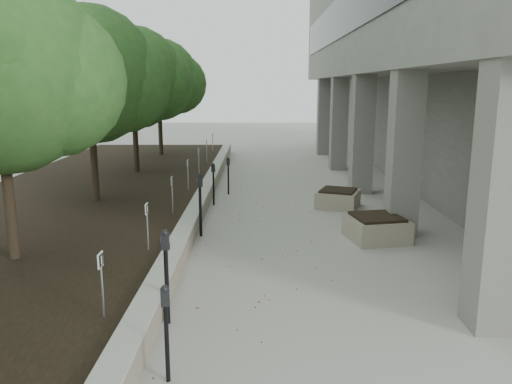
{
  "coord_description": "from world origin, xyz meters",
  "views": [
    {
      "loc": [
        -0.16,
        -6.18,
        3.63
      ],
      "look_at": [
        -0.19,
        5.22,
        1.23
      ],
      "focal_mm": 35.44,
      "sensor_mm": 36.0,
      "label": 1
    }
  ],
  "objects_px": {
    "parking_meter_1": "(167,334)",
    "planter_back": "(338,198)",
    "crabapple_tree_2": "(0,115)",
    "parking_meter_3": "(200,205)",
    "planter_front": "(376,228)",
    "crabapple_tree_3": "(90,104)",
    "parking_meter_5": "(228,176)",
    "crabapple_tree_5": "(159,97)",
    "parking_meter_2": "(167,277)",
    "parking_meter_4": "(213,184)",
    "crabapple_tree_4": "(134,100)"
  },
  "relations": [
    {
      "from": "parking_meter_1",
      "to": "planter_back",
      "type": "height_order",
      "value": "parking_meter_1"
    },
    {
      "from": "crabapple_tree_2",
      "to": "planter_back",
      "type": "height_order",
      "value": "crabapple_tree_2"
    },
    {
      "from": "parking_meter_1",
      "to": "planter_back",
      "type": "bearing_deg",
      "value": 56.15
    },
    {
      "from": "parking_meter_3",
      "to": "planter_front",
      "type": "xyz_separation_m",
      "value": [
        4.25,
        -0.27,
        -0.49
      ]
    },
    {
      "from": "crabapple_tree_3",
      "to": "parking_meter_5",
      "type": "relative_size",
      "value": 4.25
    },
    {
      "from": "crabapple_tree_5",
      "to": "parking_meter_3",
      "type": "distance_m",
      "value": 12.88
    },
    {
      "from": "crabapple_tree_3",
      "to": "planter_front",
      "type": "bearing_deg",
      "value": -18.52
    },
    {
      "from": "parking_meter_2",
      "to": "parking_meter_1",
      "type": "bearing_deg",
      "value": -83.01
    },
    {
      "from": "parking_meter_4",
      "to": "planter_back",
      "type": "distance_m",
      "value": 3.84
    },
    {
      "from": "parking_meter_2",
      "to": "planter_back",
      "type": "distance_m",
      "value": 8.64
    },
    {
      "from": "crabapple_tree_2",
      "to": "parking_meter_3",
      "type": "distance_m",
      "value": 4.86
    },
    {
      "from": "crabapple_tree_3",
      "to": "crabapple_tree_5",
      "type": "bearing_deg",
      "value": 90.0
    },
    {
      "from": "crabapple_tree_5",
      "to": "parking_meter_4",
      "type": "bearing_deg",
      "value": -69.76
    },
    {
      "from": "crabapple_tree_2",
      "to": "planter_front",
      "type": "height_order",
      "value": "crabapple_tree_2"
    },
    {
      "from": "parking_meter_2",
      "to": "crabapple_tree_4",
      "type": "bearing_deg",
      "value": 102.44
    },
    {
      "from": "crabapple_tree_4",
      "to": "parking_meter_1",
      "type": "xyz_separation_m",
      "value": [
        3.52,
        -13.47,
        -2.48
      ]
    },
    {
      "from": "planter_front",
      "to": "parking_meter_2",
      "type": "bearing_deg",
      "value": -134.1
    },
    {
      "from": "crabapple_tree_4",
      "to": "planter_back",
      "type": "height_order",
      "value": "crabapple_tree_4"
    },
    {
      "from": "crabapple_tree_3",
      "to": "crabapple_tree_4",
      "type": "bearing_deg",
      "value": 90.0
    },
    {
      "from": "parking_meter_1",
      "to": "parking_meter_4",
      "type": "bearing_deg",
      "value": 78.58
    },
    {
      "from": "crabapple_tree_2",
      "to": "planter_back",
      "type": "bearing_deg",
      "value": 39.39
    },
    {
      "from": "crabapple_tree_5",
      "to": "parking_meter_1",
      "type": "relative_size",
      "value": 4.25
    },
    {
      "from": "parking_meter_3",
      "to": "planter_back",
      "type": "xyz_separation_m",
      "value": [
        3.85,
        3.06,
        -0.51
      ]
    },
    {
      "from": "crabapple_tree_5",
      "to": "planter_back",
      "type": "height_order",
      "value": "crabapple_tree_5"
    },
    {
      "from": "parking_meter_3",
      "to": "parking_meter_5",
      "type": "bearing_deg",
      "value": 74.74
    },
    {
      "from": "parking_meter_1",
      "to": "crabapple_tree_3",
      "type": "bearing_deg",
      "value": 99.73
    },
    {
      "from": "crabapple_tree_4",
      "to": "parking_meter_2",
      "type": "bearing_deg",
      "value": -74.72
    },
    {
      "from": "parking_meter_2",
      "to": "crabapple_tree_2",
      "type": "bearing_deg",
      "value": 146.9
    },
    {
      "from": "crabapple_tree_2",
      "to": "parking_meter_2",
      "type": "height_order",
      "value": "crabapple_tree_2"
    },
    {
      "from": "parking_meter_4",
      "to": "parking_meter_2",
      "type": "bearing_deg",
      "value": -81.34
    },
    {
      "from": "parking_meter_1",
      "to": "planter_back",
      "type": "relative_size",
      "value": 1.08
    },
    {
      "from": "parking_meter_2",
      "to": "parking_meter_5",
      "type": "bearing_deg",
      "value": 84.72
    },
    {
      "from": "parking_meter_2",
      "to": "planter_back",
      "type": "xyz_separation_m",
      "value": [
        3.85,
        7.72,
        -0.48
      ]
    },
    {
      "from": "crabapple_tree_2",
      "to": "crabapple_tree_5",
      "type": "height_order",
      "value": "same"
    },
    {
      "from": "crabapple_tree_4",
      "to": "parking_meter_4",
      "type": "xyz_separation_m",
      "value": [
        3.29,
        -3.91,
        -2.46
      ]
    },
    {
      "from": "crabapple_tree_3",
      "to": "planter_front",
      "type": "relative_size",
      "value": 4.24
    },
    {
      "from": "crabapple_tree_3",
      "to": "crabapple_tree_4",
      "type": "xyz_separation_m",
      "value": [
        0.0,
        5.0,
        0.0
      ]
    },
    {
      "from": "crabapple_tree_5",
      "to": "parking_meter_3",
      "type": "relative_size",
      "value": 3.46
    },
    {
      "from": "parking_meter_4",
      "to": "parking_meter_5",
      "type": "distance_m",
      "value": 1.59
    },
    {
      "from": "parking_meter_4",
      "to": "planter_back",
      "type": "height_order",
      "value": "parking_meter_4"
    },
    {
      "from": "planter_front",
      "to": "parking_meter_5",
      "type": "bearing_deg",
      "value": 126.72
    },
    {
      "from": "parking_meter_3",
      "to": "planter_front",
      "type": "bearing_deg",
      "value": -14.16
    },
    {
      "from": "parking_meter_1",
      "to": "parking_meter_4",
      "type": "relative_size",
      "value": 0.98
    },
    {
      "from": "crabapple_tree_4",
      "to": "parking_meter_2",
      "type": "height_order",
      "value": "crabapple_tree_4"
    },
    {
      "from": "parking_meter_2",
      "to": "planter_back",
      "type": "height_order",
      "value": "parking_meter_2"
    },
    {
      "from": "parking_meter_1",
      "to": "parking_meter_3",
      "type": "relative_size",
      "value": 0.81
    },
    {
      "from": "crabapple_tree_5",
      "to": "planter_front",
      "type": "bearing_deg",
      "value": -59.07
    },
    {
      "from": "crabapple_tree_2",
      "to": "crabapple_tree_5",
      "type": "xyz_separation_m",
      "value": [
        0.0,
        15.0,
        0.0
      ]
    },
    {
      "from": "crabapple_tree_4",
      "to": "parking_meter_1",
      "type": "distance_m",
      "value": 14.15
    },
    {
      "from": "crabapple_tree_4",
      "to": "parking_meter_3",
      "type": "height_order",
      "value": "crabapple_tree_4"
    }
  ]
}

